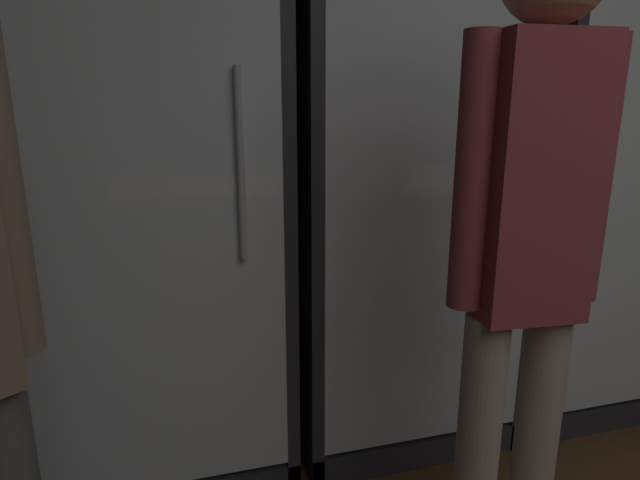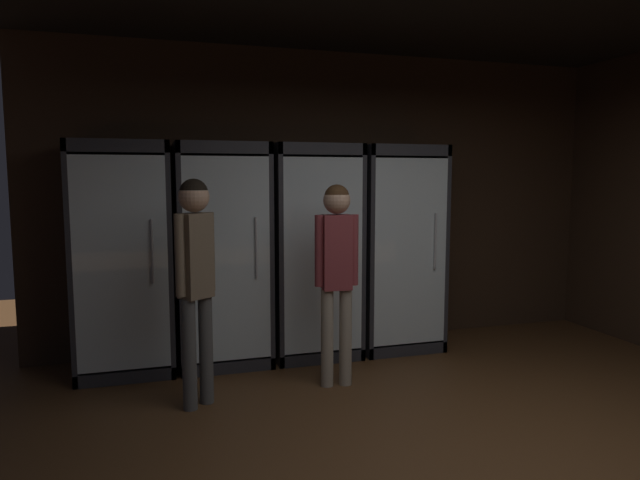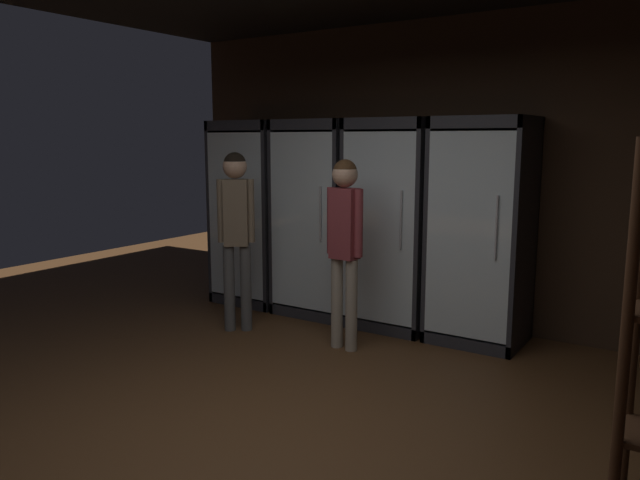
{
  "view_description": "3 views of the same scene",
  "coord_description": "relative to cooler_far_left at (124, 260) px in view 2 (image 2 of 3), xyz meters",
  "views": [
    {
      "loc": [
        -1.23,
        0.95,
        1.2
      ],
      "look_at": [
        -0.75,
        2.67,
        0.74
      ],
      "focal_mm": 29.1,
      "sensor_mm": 36.0,
      "label": 1
    },
    {
      "loc": [
        -1.86,
        -2.17,
        1.62
      ],
      "look_at": [
        -0.4,
        2.71,
        1.05
      ],
      "focal_mm": 31.42,
      "sensor_mm": 36.0,
      "label": 2
    },
    {
      "loc": [
        1.97,
        -2.36,
        1.73
      ],
      "look_at": [
        -1.27,
        2.62,
        0.74
      ],
      "focal_mm": 34.41,
      "sensor_mm": 36.0,
      "label": 3
    }
  ],
  "objects": [
    {
      "name": "wall_back",
      "position": [
        2.11,
        0.33,
        0.46
      ],
      "size": [
        6.0,
        0.06,
        2.8
      ],
      "primitive_type": "cube",
      "color": "#382619",
      "rests_on": "ground"
    },
    {
      "name": "cooler_far_left",
      "position": [
        0.0,
        0.0,
        0.0
      ],
      "size": [
        0.77,
        0.68,
        1.91
      ],
      "color": "#2B2B30",
      "rests_on": "ground"
    },
    {
      "name": "cooler_left",
      "position": [
        0.81,
        -0.0,
        -0.0
      ],
      "size": [
        0.77,
        0.68,
        1.91
      ],
      "color": "#2B2B30",
      "rests_on": "ground"
    },
    {
      "name": "cooler_center",
      "position": [
        1.62,
        -0.0,
        -0.0
      ],
      "size": [
        0.77,
        0.68,
        1.91
      ],
      "color": "#2B2B30",
      "rests_on": "ground"
    },
    {
      "name": "cooler_right",
      "position": [
        2.44,
        -0.0,
        -0.01
      ],
      "size": [
        0.77,
        0.68,
        1.91
      ],
      "color": "#2B2B30",
      "rests_on": "ground"
    },
    {
      "name": "shopper_near",
      "position": [
        1.58,
        -0.86,
        0.05
      ],
      "size": [
        0.34,
        0.21,
        1.57
      ],
      "color": "gray",
      "rests_on": "ground"
    },
    {
      "name": "shopper_far",
      "position": [
        0.52,
        -0.95,
        0.08
      ],
      "size": [
        0.28,
        0.24,
        1.61
      ],
      "color": "#4C4C4C",
      "rests_on": "ground"
    }
  ]
}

